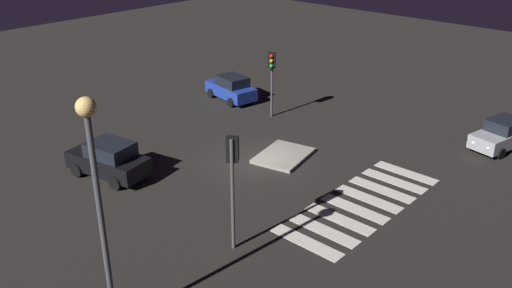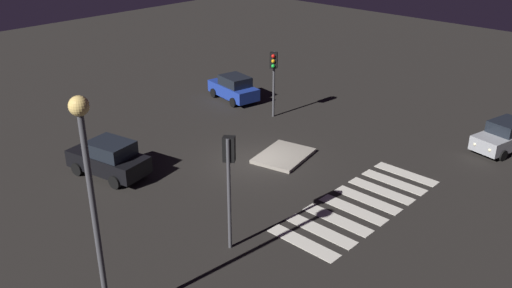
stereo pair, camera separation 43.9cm
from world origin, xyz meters
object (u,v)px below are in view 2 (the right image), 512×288
Objects in this scene: car_silver at (504,136)px; traffic_light_north at (274,68)px; car_blue at (234,88)px; street_lamp at (89,178)px; traffic_island at (284,156)px; car_black at (109,158)px; traffic_light_south at (229,165)px.

traffic_light_north is (-4.81, 12.20, 2.32)m from car_silver.
street_lamp is (-17.66, -12.27, 4.38)m from car_blue.
traffic_island is at bearing 161.61° from car_blue.
car_black is at bearing -26.32° from car_silver.
car_black reaches higher than car_silver.
traffic_light_south is at bearing -2.47° from car_silver.
traffic_light_north reaches higher than car_blue.
car_black is 1.06× the size of traffic_light_north.
street_lamp is (-5.80, -8.84, 4.32)m from car_black.
traffic_island is 0.86× the size of car_blue.
car_blue is 12.35m from car_black.
car_black is 0.95× the size of traffic_light_south.
traffic_light_south reaches higher than car_black.
car_silver is at bearing -42.21° from traffic_island.
traffic_light_south is (-7.44, -3.67, 3.38)m from traffic_island.
traffic_light_north is at bearing -178.25° from car_blue.
car_black reaches higher than traffic_island.
traffic_light_south is 1.12× the size of traffic_light_north.
traffic_island is 6.55m from traffic_light_north.
car_blue is at bearing 61.23° from traffic_island.
traffic_light_south is 13.88m from traffic_light_north.
traffic_light_north reaches higher than car_black.
street_lamp reaches higher than traffic_island.
traffic_light_south is at bearing 167.82° from car_black.
traffic_light_north is (11.25, -0.64, 2.23)m from car_black.
street_lamp is at bearing 135.17° from car_blue.
car_black is 1.10× the size of car_silver.
traffic_island is 0.46× the size of street_lamp.
car_blue reaches higher than traffic_island.
traffic_island is at bearing 13.35° from traffic_light_north.
traffic_light_south reaches higher than traffic_light_north.
traffic_light_north is at bearing -0.89° from traffic_light_south.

